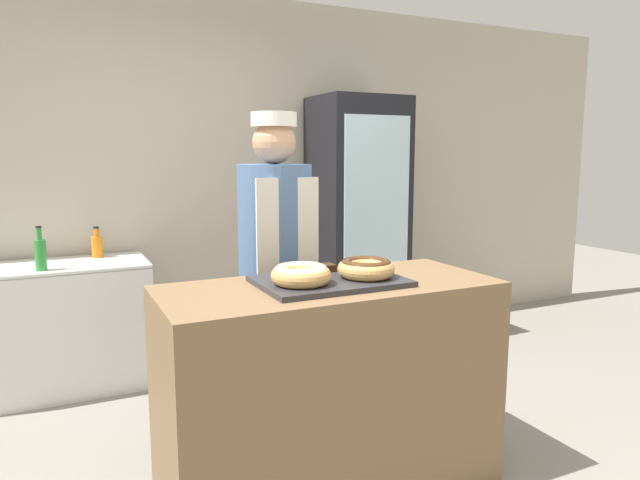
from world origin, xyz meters
name	(u,v)px	position (x,y,z in m)	size (l,w,h in m)	color
wall_back	(205,177)	(0.00, 2.13, 1.35)	(8.00, 0.06, 2.70)	#BCB29E
display_counter	(330,389)	(0.00, 0.00, 0.48)	(1.48, 0.64, 0.96)	brown
serving_tray	(330,281)	(0.00, 0.00, 0.98)	(0.62, 0.44, 0.02)	#2D2D33
donut_light_glaze	(301,274)	(-0.16, -0.04, 1.03)	(0.25, 0.25, 0.08)	tan
donut_chocolate_glaze	(366,267)	(0.16, -0.04, 1.03)	(0.25, 0.25, 0.08)	tan
brownie_back_left	(304,270)	(-0.06, 0.15, 1.00)	(0.07, 0.07, 0.03)	#382111
brownie_back_right	(326,268)	(0.06, 0.15, 1.00)	(0.07, 0.07, 0.03)	#382111
baker_person	(275,268)	(0.00, 0.65, 0.92)	(0.39, 0.39, 1.74)	#4C4C51
beverage_fridge	(358,223)	(1.13, 1.77, 0.98)	(0.67, 0.60, 1.96)	black
chest_freezer	(63,326)	(-1.05, 1.78, 0.42)	(1.08, 0.58, 0.83)	silver
bottle_green	(40,253)	(-1.15, 1.60, 0.93)	(0.07, 0.07, 0.27)	#2D8C38
bottle_orange	(97,246)	(-0.81, 1.93, 0.91)	(0.07, 0.07, 0.21)	orange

